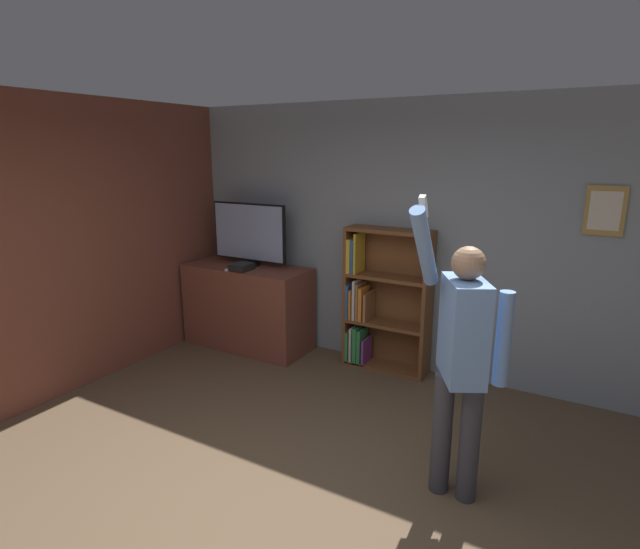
% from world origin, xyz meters
% --- Properties ---
extents(ground_plane, '(14.00, 14.00, 0.00)m').
position_xyz_m(ground_plane, '(0.00, 0.00, 0.00)').
color(ground_plane, brown).
extents(wall_back, '(7.17, 0.09, 2.70)m').
position_xyz_m(wall_back, '(0.00, 2.80, 1.35)').
color(wall_back, gray).
rests_on(wall_back, ground_plane).
extents(wall_side_brick, '(0.06, 4.37, 2.70)m').
position_xyz_m(wall_side_brick, '(-2.62, 1.38, 1.35)').
color(wall_side_brick, brown).
rests_on(wall_side_brick, ground_plane).
extents(tv_ledge, '(1.44, 0.62, 0.94)m').
position_xyz_m(tv_ledge, '(-1.83, 2.40, 0.47)').
color(tv_ledge, brown).
rests_on(tv_ledge, ground_plane).
extents(television, '(0.95, 0.22, 0.70)m').
position_xyz_m(television, '(-1.83, 2.47, 1.31)').
color(television, black).
rests_on(television, tv_ledge).
extents(game_console, '(0.20, 0.22, 0.07)m').
position_xyz_m(game_console, '(-1.77, 2.24, 0.98)').
color(game_console, black).
rests_on(game_console, tv_ledge).
extents(remote_loose, '(0.06, 0.14, 0.02)m').
position_xyz_m(remote_loose, '(-1.89, 2.18, 0.95)').
color(remote_loose, white).
rests_on(remote_loose, tv_ledge).
extents(bookshelf, '(0.88, 0.28, 1.47)m').
position_xyz_m(bookshelf, '(-0.31, 2.62, 0.69)').
color(bookshelf, brown).
rests_on(bookshelf, ground_plane).
extents(person, '(0.56, 0.55, 1.98)m').
position_xyz_m(person, '(0.93, 0.99, 1.01)').
color(person, '#383842').
rests_on(person, ground_plane).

